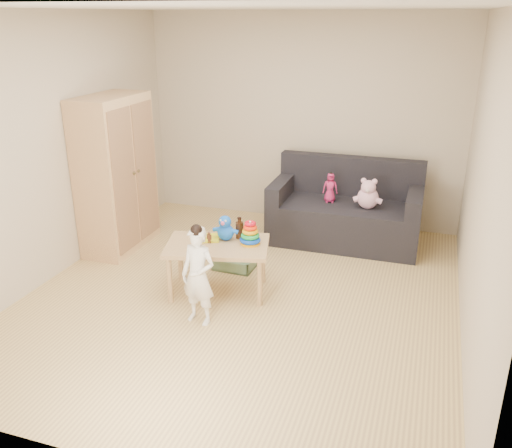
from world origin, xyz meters
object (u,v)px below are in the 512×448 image
(toddler, at_px, (198,277))
(wardrobe, at_px, (116,174))
(sofa, at_px, (344,222))
(play_table, at_px, (218,268))

(toddler, bearing_deg, wardrobe, 151.57)
(sofa, bearing_deg, play_table, -120.22)
(wardrobe, height_order, sofa, wardrobe)
(play_table, bearing_deg, wardrobe, 155.09)
(wardrobe, distance_m, toddler, 2.04)
(sofa, xyz_separation_m, toddler, (-0.90, -2.20, 0.19))
(play_table, relative_size, toddler, 1.11)
(play_table, height_order, toddler, toddler)
(sofa, xyz_separation_m, play_table, (-0.95, -1.64, 0.01))
(wardrobe, xyz_separation_m, sofa, (2.45, 0.94, -0.63))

